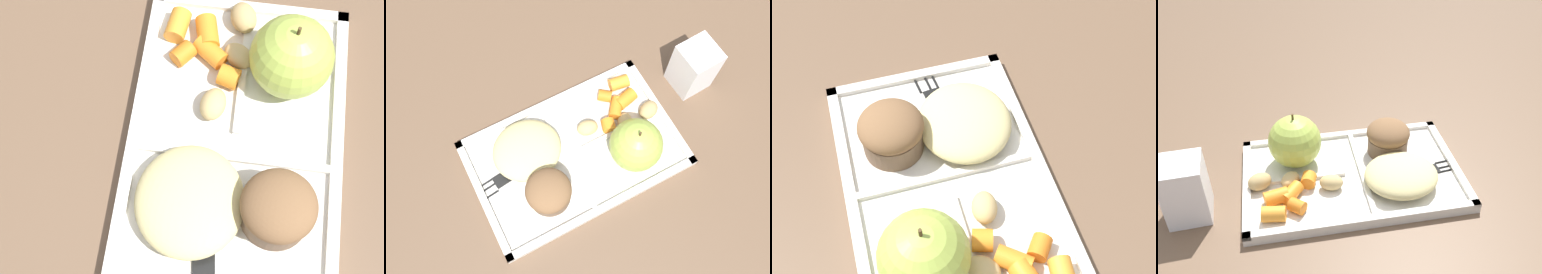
# 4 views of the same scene
# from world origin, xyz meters

# --- Properties ---
(ground) EXTENTS (6.00, 6.00, 0.00)m
(ground) POSITION_xyz_m (0.00, 0.00, 0.00)
(ground) COLOR brown
(lunch_tray) EXTENTS (0.36, 0.23, 0.02)m
(lunch_tray) POSITION_xyz_m (-0.00, 0.00, 0.01)
(lunch_tray) COLOR silver
(lunch_tray) RESTS_ON ground
(green_apple) EXTENTS (0.09, 0.09, 0.10)m
(green_apple) POSITION_xyz_m (-0.09, 0.05, 0.06)
(green_apple) COLOR #A8C14C
(green_apple) RESTS_ON lunch_tray
(bran_muffin) EXTENTS (0.08, 0.08, 0.06)m
(bran_muffin) POSITION_xyz_m (0.07, 0.05, 0.04)
(bran_muffin) COLOR brown
(bran_muffin) RESTS_ON lunch_tray
(carrot_slice_small) EXTENTS (0.03, 0.03, 0.02)m
(carrot_slice_small) POSITION_xyz_m (-0.10, -0.07, 0.02)
(carrot_slice_small) COLOR orange
(carrot_slice_small) RESTS_ON lunch_tray
(carrot_slice_back) EXTENTS (0.04, 0.03, 0.02)m
(carrot_slice_back) POSITION_xyz_m (-0.13, -0.08, 0.02)
(carrot_slice_back) COLOR orange
(carrot_slice_back) RESTS_ON lunch_tray
(carrot_slice_near_corner) EXTENTS (0.04, 0.04, 0.02)m
(carrot_slice_near_corner) POSITION_xyz_m (-0.10, -0.04, 0.02)
(carrot_slice_near_corner) COLOR orange
(carrot_slice_near_corner) RESTS_ON lunch_tray
(carrot_slice_diagonal) EXTENTS (0.04, 0.03, 0.02)m
(carrot_slice_diagonal) POSITION_xyz_m (-0.13, -0.04, 0.02)
(carrot_slice_diagonal) COLOR orange
(carrot_slice_diagonal) RESTS_ON lunch_tray
(carrot_slice_large) EXTENTS (0.03, 0.03, 0.02)m
(carrot_slice_large) POSITION_xyz_m (-0.07, -0.01, 0.02)
(carrot_slice_large) COLOR orange
(carrot_slice_large) RESTS_ON lunch_tray
(potato_chunk_browned) EXTENTS (0.05, 0.04, 0.03)m
(potato_chunk_browned) POSITION_xyz_m (-0.15, -0.01, 0.03)
(potato_chunk_browned) COLOR tan
(potato_chunk_browned) RESTS_ON lunch_tray
(potato_chunk_large) EXTENTS (0.04, 0.03, 0.02)m
(potato_chunk_large) POSITION_xyz_m (-0.04, -0.03, 0.02)
(potato_chunk_large) COLOR tan
(potato_chunk_large) RESTS_ON lunch_tray
(potato_chunk_corner) EXTENTS (0.04, 0.04, 0.02)m
(potato_chunk_corner) POSITION_xyz_m (-0.10, -0.01, 0.02)
(potato_chunk_corner) COLOR tan
(potato_chunk_corner) RESTS_ON lunch_tray
(egg_noodle_pile) EXTENTS (0.12, 0.11, 0.04)m
(egg_noodle_pile) POSITION_xyz_m (0.07, -0.04, 0.03)
(egg_noodle_pile) COLOR #D6C684
(egg_noodle_pile) RESTS_ON lunch_tray
(meatball_center) EXTENTS (0.03, 0.03, 0.03)m
(meatball_center) POSITION_xyz_m (0.07, -0.05, 0.03)
(meatball_center) COLOR #755B4C
(meatball_center) RESTS_ON lunch_tray
(meatball_side) EXTENTS (0.03, 0.03, 0.03)m
(meatball_side) POSITION_xyz_m (0.06, -0.04, 0.03)
(meatball_side) COLOR brown
(meatball_side) RESTS_ON lunch_tray
(meatball_back) EXTENTS (0.03, 0.03, 0.03)m
(meatball_back) POSITION_xyz_m (0.07, -0.04, 0.03)
(meatball_back) COLOR #755B4C
(meatball_back) RESTS_ON lunch_tray
(meatball_front) EXTENTS (0.03, 0.03, 0.03)m
(meatball_front) POSITION_xyz_m (0.08, -0.03, 0.03)
(meatball_front) COLOR #755B4C
(meatball_front) RESTS_ON lunch_tray
(plastic_fork) EXTENTS (0.14, 0.03, 0.00)m
(plastic_fork) POSITION_xyz_m (0.11, -0.02, 0.01)
(plastic_fork) COLOR black
(plastic_fork) RESTS_ON lunch_tray
(milk_carton) EXTENTS (0.07, 0.07, 0.10)m
(milk_carton) POSITION_xyz_m (-0.26, -0.03, 0.05)
(milk_carton) COLOR white
(milk_carton) RESTS_ON ground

